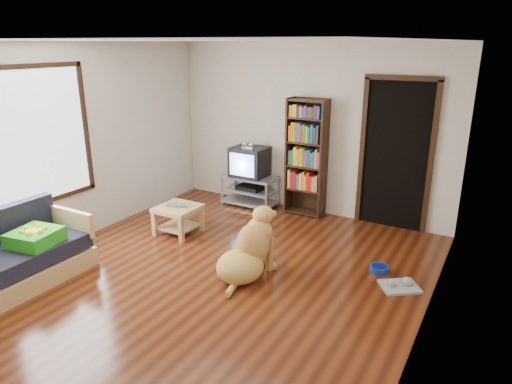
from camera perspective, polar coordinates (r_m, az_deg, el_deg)
The scene contains 17 objects.
ground at distance 5.44m, azimuth -4.66°, elevation -10.20°, with size 5.00×5.00×0.00m, color #58250F.
ceiling at distance 4.78m, azimuth -5.50°, elevation 18.36°, with size 5.00×5.00×0.00m, color white.
wall_back at distance 7.10m, azimuth 6.56°, elevation 7.71°, with size 4.50×4.50×0.00m, color beige.
wall_left at distance 6.47m, azimuth -21.77°, elevation 5.50°, with size 5.00×5.00×0.00m, color beige.
wall_right at distance 4.16m, azimuth 21.46°, elevation -1.07°, with size 5.00×5.00×0.00m, color beige.
green_cushion at distance 5.71m, azimuth -25.90°, elevation -5.10°, with size 0.48×0.48×0.16m, color green.
laptop at distance 6.44m, azimuth -9.95°, elevation -1.76°, with size 0.31×0.20×0.02m, color silver.
dog_bowl at distance 5.64m, azimuth 15.12°, elevation -9.27°, with size 0.22×0.22×0.08m, color navy.
grey_rag at distance 5.38m, azimuth 17.52°, elevation -11.22°, with size 0.40×0.32×0.03m, color gray.
window at distance 6.13m, azimuth -25.50°, elevation 6.30°, with size 0.03×1.46×1.70m.
doorway at distance 6.71m, azimuth 17.10°, elevation 4.83°, with size 1.03×0.05×2.19m.
tv_stand at distance 7.53m, azimuth -0.78°, elevation 0.34°, with size 0.90×0.45×0.50m.
crt_tv at distance 7.41m, azimuth -0.71°, elevation 3.88°, with size 0.55×0.52×0.58m.
bookshelf at distance 7.00m, azimuth 6.34°, elevation 5.06°, with size 0.60×0.30×1.80m.
sofa at distance 5.75m, azimuth -28.82°, elevation -7.99°, with size 0.80×1.80×0.80m.
coffee_table at distance 6.50m, azimuth -9.72°, elevation -2.77°, with size 0.55×0.55×0.40m.
dog at distance 5.27m, azimuth -0.86°, elevation -7.41°, with size 0.65×1.02×0.83m.
Camera 1 is at (2.74, -3.92, 2.58)m, focal length 32.00 mm.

